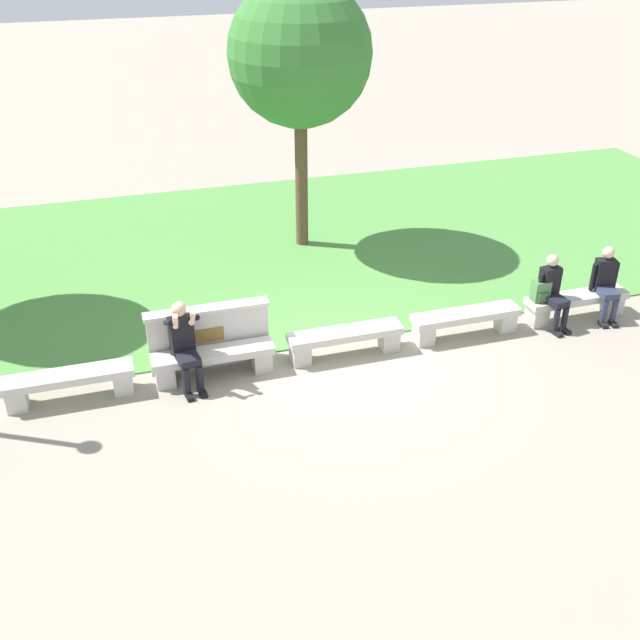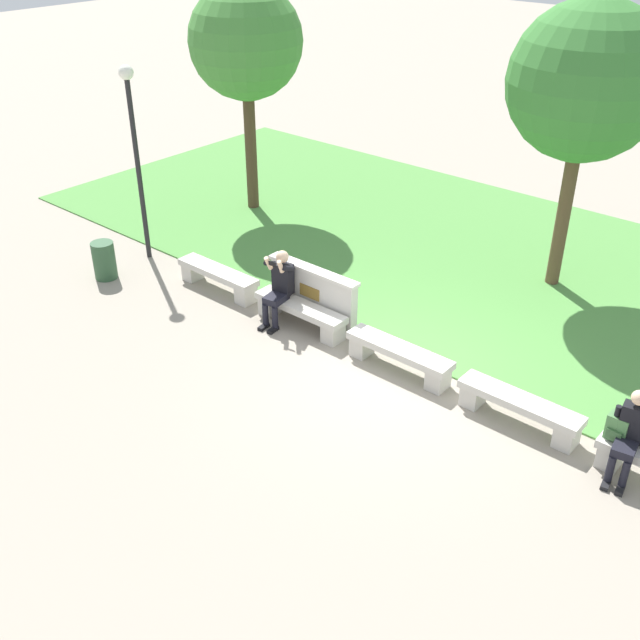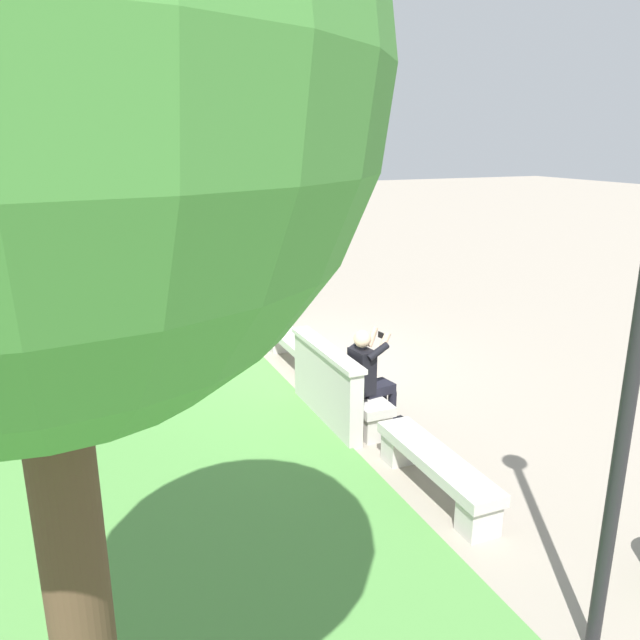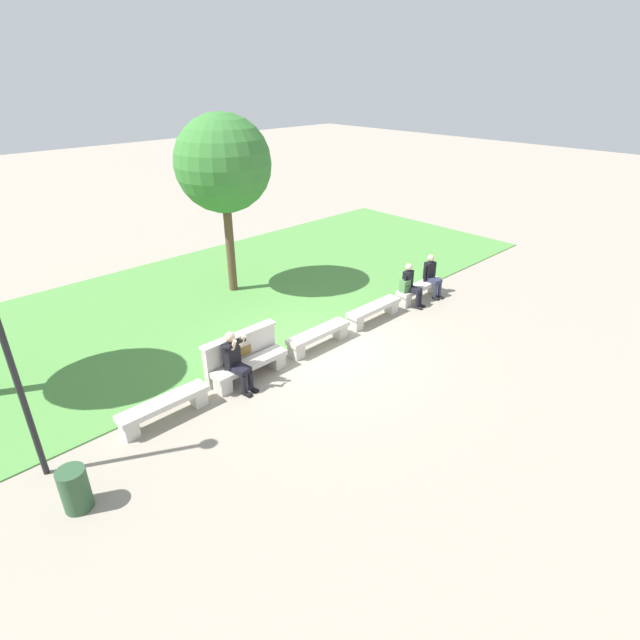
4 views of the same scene
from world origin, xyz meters
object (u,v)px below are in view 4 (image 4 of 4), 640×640
at_px(bench_mid, 319,336).
at_px(bench_end, 419,289).
at_px(bench_main, 164,407).
at_px(trash_bin, 75,489).
at_px(person_photographer, 235,358).
at_px(tree_behind_wall, 223,164).
at_px(bench_near, 250,367).
at_px(backpack, 405,286).
at_px(bench_far, 374,310).
at_px(person_companion, 432,274).
at_px(lamp_post, 5,345).
at_px(person_distant, 411,284).

xyz_separation_m(bench_mid, bench_end, (4.18, 0.00, 0.00)).
height_order(bench_main, trash_bin, trash_bin).
bearing_deg(person_photographer, tree_behind_wall, 55.92).
distance_m(bench_main, tree_behind_wall, 7.35).
xyz_separation_m(bench_near, trash_bin, (-4.17, -1.07, 0.08)).
bearing_deg(backpack, bench_far, -179.70).
xyz_separation_m(bench_mid, person_companion, (4.66, -0.07, 0.38)).
relative_size(bench_main, lamp_post, 0.47).
xyz_separation_m(bench_mid, tree_behind_wall, (0.53, 4.41, 3.52)).
xyz_separation_m(bench_near, lamp_post, (-4.30, 0.08, 2.23)).
height_order(person_distant, backpack, person_distant).
height_order(backpack, lamp_post, lamp_post).
height_order(person_distant, trash_bin, person_distant).
xyz_separation_m(bench_end, backpack, (-0.73, 0.01, 0.33)).
bearing_deg(person_photographer, bench_near, 10.46).
bearing_deg(bench_end, tree_behind_wall, 129.70).
bearing_deg(bench_far, bench_main, 180.00).
bearing_deg(bench_far, bench_end, 0.00).
bearing_deg(backpack, person_photographer, -179.19).
xyz_separation_m(bench_mid, backpack, (3.45, 0.01, 0.33)).
bearing_deg(tree_behind_wall, person_distant, -55.32).
relative_size(tree_behind_wall, trash_bin, 6.94).
height_order(bench_mid, person_photographer, person_photographer).
bearing_deg(backpack, lamp_post, 179.58).
relative_size(bench_mid, tree_behind_wall, 0.35).
xyz_separation_m(bench_mid, trash_bin, (-6.27, -1.07, 0.08)).
xyz_separation_m(bench_main, bench_end, (8.37, 0.00, 0.00)).
distance_m(bench_near, trash_bin, 4.31).
bearing_deg(person_companion, tree_behind_wall, 132.73).
relative_size(bench_main, person_photographer, 1.39).
bearing_deg(person_distant, bench_far, 177.55).
height_order(bench_near, bench_end, same).
xyz_separation_m(bench_end, tree_behind_wall, (-3.66, 4.41, 3.52)).
relative_size(bench_far, tree_behind_wall, 0.35).
distance_m(person_photographer, person_distant, 6.13).
distance_m(bench_end, person_photographer, 6.71).
relative_size(bench_far, person_distant, 1.46).
xyz_separation_m(person_photographer, lamp_post, (-3.89, 0.16, 1.79)).
bearing_deg(bench_near, bench_main, 180.00).
bearing_deg(trash_bin, bench_far, 7.32).
relative_size(bench_end, person_distant, 1.46).
height_order(bench_near, backpack, backpack).
xyz_separation_m(bench_end, person_distant, (-0.56, -0.07, 0.38)).
bearing_deg(bench_near, person_companion, -0.55).
height_order(bench_mid, lamp_post, lamp_post).
xyz_separation_m(bench_near, tree_behind_wall, (2.62, 4.41, 3.52)).
bearing_deg(bench_mid, person_distant, -1.04).
bearing_deg(person_photographer, lamp_post, 177.70).
bearing_deg(person_photographer, trash_bin, -165.14).
distance_m(bench_near, backpack, 5.55).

